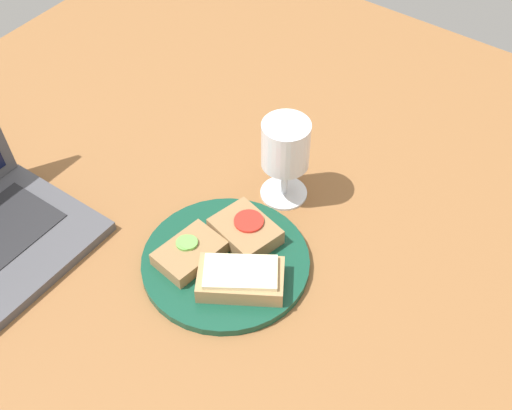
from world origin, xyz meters
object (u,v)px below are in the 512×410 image
(sandwich_with_tomato, at_px, (245,231))
(wine_glass, at_px, (285,148))
(plate, at_px, (226,262))
(sandwich_with_cheese, at_px, (241,278))
(sandwich_with_cucumber, at_px, (190,253))

(sandwich_with_tomato, bearing_deg, wine_glass, 5.29)
(sandwich_with_tomato, distance_m, wine_glass, 0.14)
(plate, xyz_separation_m, wine_glass, (0.17, 0.01, 0.09))
(plate, xyz_separation_m, sandwich_with_tomato, (0.05, 0.00, 0.02))
(plate, distance_m, sandwich_with_cheese, 0.05)
(sandwich_with_cucumber, relative_size, sandwich_with_cheese, 0.75)
(plate, height_order, sandwich_with_cucumber, sandwich_with_cucumber)
(sandwich_with_cheese, height_order, wine_glass, wine_glass)
(sandwich_with_cheese, distance_m, sandwich_with_tomato, 0.09)
(plate, height_order, sandwich_with_tomato, sandwich_with_tomato)
(plate, relative_size, sandwich_with_tomato, 2.27)
(plate, distance_m, wine_glass, 0.19)
(sandwich_with_cucumber, height_order, sandwich_with_tomato, sandwich_with_tomato)
(plate, xyz_separation_m, sandwich_with_cucumber, (-0.03, 0.04, 0.02))
(plate, relative_size, sandwich_with_cheese, 1.77)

